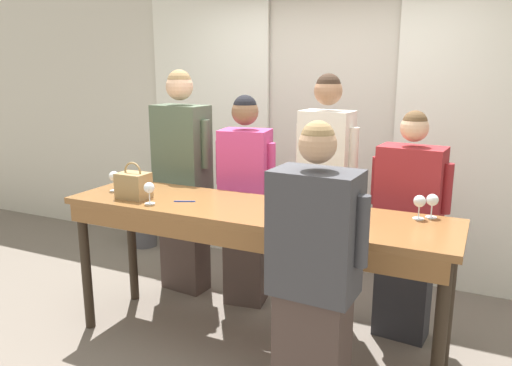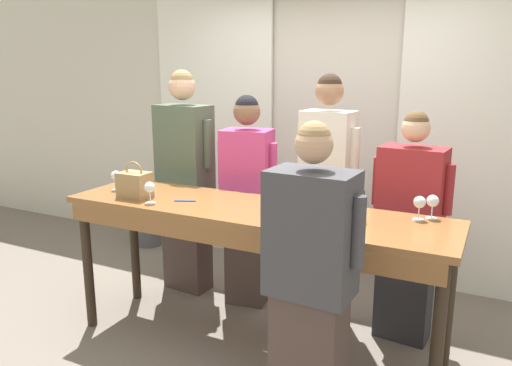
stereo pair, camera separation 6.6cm
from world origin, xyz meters
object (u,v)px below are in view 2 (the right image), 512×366
at_px(guest_cream_sweater, 326,197).
at_px(wine_glass_center_left, 288,202).
at_px(host_pouring, 310,286).
at_px(guest_olive_jacket, 185,181).
at_px(wine_glass_front_right, 433,202).
at_px(guest_pink_top, 247,200).
at_px(wine_glass_center_mid, 273,201).
at_px(tasting_bar, 249,227).
at_px(wine_glass_back_right, 282,185).
at_px(guest_striped_shirt, 409,229).
at_px(wine_bottle, 357,203).
at_px(wine_glass_front_left, 116,176).
at_px(handbag, 135,184).
at_px(wine_glass_back_left, 303,201).
at_px(wine_glass_center_right, 420,203).
at_px(wine_glass_front_mid, 326,196).
at_px(wine_glass_back_mid, 150,188).
at_px(potted_plant, 148,218).

bearing_deg(guest_cream_sweater, wine_glass_center_left, -89.85).
bearing_deg(host_pouring, guest_olive_jacket, 142.56).
height_order(wine_glass_front_right, guest_pink_top, guest_pink_top).
xyz_separation_m(wine_glass_center_left, wine_glass_center_mid, (-0.08, -0.02, 0.00)).
xyz_separation_m(tasting_bar, wine_glass_front_right, (1.08, 0.30, 0.23)).
distance_m(wine_glass_back_right, host_pouring, 1.05).
bearing_deg(guest_pink_top, guest_olive_jacket, 180.00).
bearing_deg(guest_striped_shirt, guest_olive_jacket, 180.00).
xyz_separation_m(wine_bottle, wine_glass_front_left, (-1.79, -0.06, -0.01)).
distance_m(handbag, guest_olive_jacket, 0.77).
bearing_deg(wine_bottle, handbag, -173.91).
bearing_deg(wine_glass_back_left, tasting_bar, 175.61).
xyz_separation_m(wine_bottle, guest_striped_shirt, (0.21, 0.59, -0.30)).
bearing_deg(guest_cream_sweater, host_pouring, -74.62).
xyz_separation_m(wine_glass_center_mid, guest_striped_shirt, (0.68, 0.75, -0.30)).
bearing_deg(guest_striped_shirt, wine_glass_center_right, -74.27).
height_order(wine_glass_front_mid, wine_glass_center_mid, same).
bearing_deg(wine_glass_center_right, wine_glass_back_right, 176.23).
xyz_separation_m(tasting_bar, guest_pink_top, (-0.35, 0.65, -0.02)).
bearing_deg(wine_glass_center_left, wine_glass_back_mid, -174.04).
distance_m(handbag, wine_glass_front_right, 1.96).
distance_m(wine_glass_back_left, guest_striped_shirt, 0.90).
xyz_separation_m(wine_glass_center_left, wine_glass_center_right, (0.71, 0.32, 0.00)).
distance_m(tasting_bar, wine_glass_center_right, 1.06).
bearing_deg(tasting_bar, wine_glass_back_right, 72.93).
bearing_deg(wine_glass_front_right, wine_glass_center_left, -153.97).
bearing_deg(wine_glass_front_mid, potted_plant, 153.53).
height_order(handbag, host_pouring, host_pouring).
distance_m(tasting_bar, host_pouring, 0.84).
xyz_separation_m(wine_glass_front_mid, wine_glass_center_right, (0.55, 0.08, -0.00)).
relative_size(wine_glass_back_right, guest_pink_top, 0.09).
xyz_separation_m(wine_glass_front_right, wine_glass_back_left, (-0.70, -0.33, 0.00)).
bearing_deg(potted_plant, wine_glass_back_mid, -49.96).
bearing_deg(wine_glass_center_mid, wine_glass_center_right, 23.22).
bearing_deg(potted_plant, wine_glass_center_left, -32.58).
relative_size(guest_pink_top, potted_plant, 2.89).
xyz_separation_m(wine_glass_center_left, guest_pink_top, (-0.65, 0.72, -0.25)).
relative_size(handbag, wine_glass_center_mid, 1.74).
bearing_deg(guest_olive_jacket, host_pouring, -37.44).
bearing_deg(wine_glass_back_left, wine_glass_back_mid, -171.87).
height_order(guest_olive_jacket, guest_striped_shirt, guest_olive_jacket).
distance_m(wine_glass_front_right, wine_glass_center_right, 0.09).
height_order(wine_glass_back_right, potted_plant, wine_glass_back_right).
relative_size(handbag, guest_striped_shirt, 0.16).
bearing_deg(tasting_bar, host_pouring, -41.50).
xyz_separation_m(guest_olive_jacket, guest_pink_top, (0.59, 0.00, -0.10)).
height_order(wine_bottle, wine_glass_back_left, wine_bottle).
xyz_separation_m(wine_glass_center_right, wine_glass_back_right, (-0.92, 0.06, 0.00)).
bearing_deg(wine_glass_back_right, wine_glass_front_mid, -21.12).
height_order(wine_glass_back_mid, host_pouring, host_pouring).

